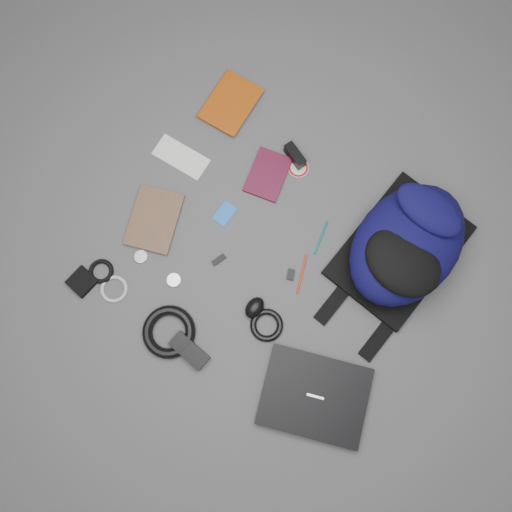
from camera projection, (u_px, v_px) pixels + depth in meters
The scene contains 23 objects.
ground at pixel (256, 257), 1.76m from camera, with size 4.00×4.00×0.00m, color #4F4F51.
backpack at pixel (407, 244), 1.66m from camera, with size 0.35×0.52×0.21m, color black, non-canonical shape.
laptop at pixel (315, 396), 1.65m from camera, with size 0.34×0.27×0.03m, color black.
textbook_red at pixel (212, 93), 1.86m from camera, with size 0.16×0.22×0.02m, color #953808.
comic_book at pixel (132, 214), 1.78m from camera, with size 0.17×0.23×0.02m, color #C2790D.
envelope at pixel (181, 157), 1.83m from camera, with size 0.20×0.09×0.00m, color white.
dvd_case at pixel (268, 175), 1.81m from camera, with size 0.13×0.18×0.01m, color #400C1F.
compact_camera at pixel (295, 156), 1.80m from camera, with size 0.09×0.03×0.05m, color black.
sticker_disc at pixel (298, 168), 1.82m from camera, with size 0.08×0.08×0.00m, color silver.
pen_teal at pixel (321, 238), 1.77m from camera, with size 0.01×0.01×0.13m, color #0B5A69.
pen_red at pixel (302, 274), 1.74m from camera, with size 0.01×0.01×0.14m, color #B82A0E.
id_badge at pixel (225, 214), 1.79m from camera, with size 0.05×0.08×0.00m, color blue.
usb_black at pixel (219, 260), 1.75m from camera, with size 0.02×0.05×0.01m, color black.
key_fob at pixel (291, 275), 1.74m from camera, with size 0.02×0.04×0.01m, color black.
mouse at pixel (255, 308), 1.70m from camera, with size 0.06×0.08×0.04m, color black.
headphone_left at pixel (141, 257), 1.75m from camera, with size 0.05×0.05×0.01m, color #A9A9AB.
headphone_right at pixel (174, 280), 1.74m from camera, with size 0.05×0.05×0.01m, color #B4B4B6.
cable_coil at pixel (267, 325), 1.70m from camera, with size 0.11×0.11×0.02m, color black.
power_brick at pixel (189, 351), 1.68m from camera, with size 0.14×0.06×0.03m, color black.
power_cord_coil at pixel (169, 332), 1.69m from camera, with size 0.18×0.18×0.04m, color black.
pouch at pixel (82, 282), 1.73m from camera, with size 0.08×0.08×0.02m, color black.
earbud_coil at pixel (101, 271), 1.74m from camera, with size 0.09×0.09×0.02m, color black.
white_cable_coil at pixel (114, 289), 1.73m from camera, with size 0.10×0.10×0.01m, color beige.
Camera 1 is at (0.18, -0.27, 1.73)m, focal length 35.00 mm.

